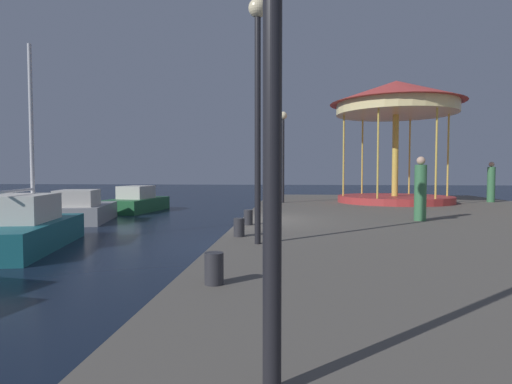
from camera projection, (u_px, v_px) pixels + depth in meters
ground_plane at (241, 246)px, 12.62m from camera, size 120.00×120.00×0.00m
quay_dock at (451, 236)px, 12.07m from camera, size 12.03×27.97×0.80m
motorboat_grey at (82, 210)px, 18.72m from camera, size 3.02×4.48×1.44m
sailboat_teal at (21, 229)px, 12.12m from camera, size 3.18×5.39×6.07m
motorboat_green at (137, 202)px, 23.76m from camera, size 2.48×4.69×1.43m
carousel at (396, 111)px, 19.42m from camera, size 5.98×5.98×5.56m
lamp_post_mid_promenade at (258, 80)px, 8.18m from camera, size 0.36×0.36×4.72m
lamp_post_far_end at (283, 140)px, 19.31m from camera, size 0.36×0.36×4.14m
bollard_north at (248, 217)px, 11.31m from camera, size 0.24×0.24×0.40m
bollard_center at (214, 268)px, 5.33m from camera, size 0.24×0.24×0.40m
bollard_south at (239, 227)px, 9.27m from camera, size 0.24×0.24×0.40m
person_near_carousel at (491, 183)px, 19.77m from camera, size 0.34×0.34×1.88m
person_far_corner at (420, 191)px, 12.27m from camera, size 0.34×0.34×1.85m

